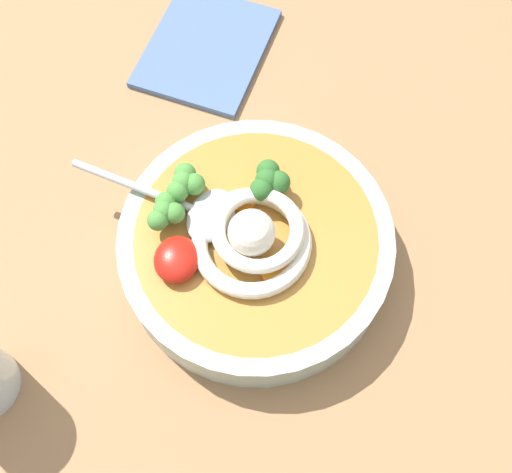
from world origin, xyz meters
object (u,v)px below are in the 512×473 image
soup_bowl (256,247)px  soup_spoon (198,211)px  folded_napkin (207,48)px  noodle_pile (253,236)px

soup_bowl → soup_spoon: (1.71, 5.82, 3.42)cm
soup_bowl → folded_napkin: 27.98cm
soup_spoon → folded_napkin: (24.65, 3.23, -5.81)cm
noodle_pile → soup_spoon: size_ratio=0.72×
soup_bowl → folded_napkin: (26.36, 9.05, -2.40)cm
soup_bowl → soup_spoon: size_ratio=1.53×
noodle_pile → folded_napkin: size_ratio=0.75×
noodle_pile → soup_spoon: 6.20cm
soup_spoon → soup_bowl: bearing=-180.0°
soup_bowl → soup_spoon: 6.97cm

